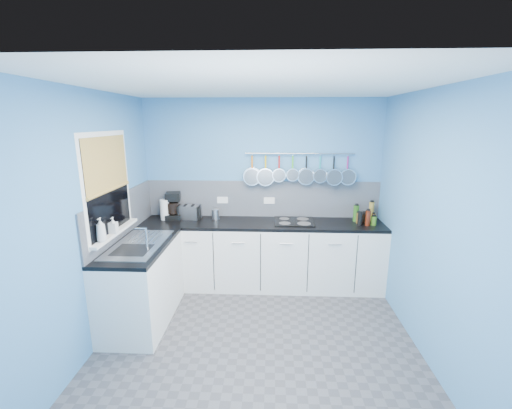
# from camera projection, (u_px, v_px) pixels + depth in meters

# --- Properties ---
(floor) EXTENTS (3.20, 3.00, 0.02)m
(floor) POSITION_uv_depth(u_px,v_px,m) (257.00, 339.00, 3.54)
(floor) COLOR #47474C
(floor) RESTS_ON ground
(ceiling) EXTENTS (3.20, 3.00, 0.02)m
(ceiling) POSITION_uv_depth(u_px,v_px,m) (258.00, 84.00, 2.94)
(ceiling) COLOR white
(ceiling) RESTS_ON ground
(wall_back) EXTENTS (3.20, 0.02, 2.50)m
(wall_back) POSITION_uv_depth(u_px,v_px,m) (262.00, 191.00, 4.71)
(wall_back) COLOR #4481B7
(wall_back) RESTS_ON ground
(wall_front) EXTENTS (3.20, 0.02, 2.50)m
(wall_front) POSITION_uv_depth(u_px,v_px,m) (246.00, 307.00, 1.78)
(wall_front) COLOR #4481B7
(wall_front) RESTS_ON ground
(wall_left) EXTENTS (0.02, 3.00, 2.50)m
(wall_left) POSITION_uv_depth(u_px,v_px,m) (93.00, 221.00, 3.31)
(wall_left) COLOR #4481B7
(wall_left) RESTS_ON ground
(wall_right) EXTENTS (0.02, 3.00, 2.50)m
(wall_right) POSITION_uv_depth(u_px,v_px,m) (430.00, 226.00, 3.17)
(wall_right) COLOR #4481B7
(wall_right) RESTS_ON ground
(backsplash_back) EXTENTS (3.20, 0.02, 0.50)m
(backsplash_back) POSITION_uv_depth(u_px,v_px,m) (262.00, 199.00, 4.71)
(backsplash_back) COLOR slate
(backsplash_back) RESTS_ON wall_back
(backsplash_left) EXTENTS (0.02, 1.80, 0.50)m
(backsplash_left) POSITION_uv_depth(u_px,v_px,m) (123.00, 215.00, 3.92)
(backsplash_left) COLOR slate
(backsplash_left) RESTS_ON wall_left
(cabinet_run_back) EXTENTS (3.20, 0.60, 0.86)m
(cabinet_run_back) POSITION_uv_depth(u_px,v_px,m) (261.00, 255.00, 4.60)
(cabinet_run_back) COLOR silver
(cabinet_run_back) RESTS_ON ground
(worktop_back) EXTENTS (3.20, 0.60, 0.04)m
(worktop_back) POSITION_uv_depth(u_px,v_px,m) (261.00, 224.00, 4.49)
(worktop_back) COLOR black
(worktop_back) RESTS_ON cabinet_run_back
(cabinet_run_left) EXTENTS (0.60, 1.20, 0.86)m
(cabinet_run_left) POSITION_uv_depth(u_px,v_px,m) (142.00, 284.00, 3.79)
(cabinet_run_left) COLOR silver
(cabinet_run_left) RESTS_ON ground
(worktop_left) EXTENTS (0.60, 1.20, 0.04)m
(worktop_left) POSITION_uv_depth(u_px,v_px,m) (139.00, 246.00, 3.68)
(worktop_left) COLOR black
(worktop_left) RESTS_ON cabinet_run_left
(window_frame) EXTENTS (0.01, 1.00, 1.10)m
(window_frame) POSITION_uv_depth(u_px,v_px,m) (108.00, 185.00, 3.53)
(window_frame) COLOR white
(window_frame) RESTS_ON wall_left
(window_glass) EXTENTS (0.01, 0.90, 1.00)m
(window_glass) POSITION_uv_depth(u_px,v_px,m) (108.00, 185.00, 3.53)
(window_glass) COLOR black
(window_glass) RESTS_ON wall_left
(bamboo_blind) EXTENTS (0.01, 0.90, 0.55)m
(bamboo_blind) POSITION_uv_depth(u_px,v_px,m) (107.00, 164.00, 3.48)
(bamboo_blind) COLOR tan
(bamboo_blind) RESTS_ON wall_left
(window_sill) EXTENTS (0.10, 0.98, 0.03)m
(window_sill) POSITION_uv_depth(u_px,v_px,m) (115.00, 232.00, 3.65)
(window_sill) COLOR white
(window_sill) RESTS_ON wall_left
(sink_unit) EXTENTS (0.50, 0.95, 0.01)m
(sink_unit) POSITION_uv_depth(u_px,v_px,m) (139.00, 244.00, 3.67)
(sink_unit) COLOR silver
(sink_unit) RESTS_ON worktop_left
(mixer_tap) EXTENTS (0.12, 0.08, 0.26)m
(mixer_tap) POSITION_uv_depth(u_px,v_px,m) (147.00, 239.00, 3.46)
(mixer_tap) COLOR silver
(mixer_tap) RESTS_ON worktop_left
(socket_left) EXTENTS (0.15, 0.01, 0.09)m
(socket_left) POSITION_uv_depth(u_px,v_px,m) (223.00, 200.00, 4.72)
(socket_left) COLOR white
(socket_left) RESTS_ON backsplash_back
(socket_right) EXTENTS (0.15, 0.01, 0.09)m
(socket_right) POSITION_uv_depth(u_px,v_px,m) (269.00, 201.00, 4.70)
(socket_right) COLOR white
(socket_right) RESTS_ON backsplash_back
(pot_rail) EXTENTS (1.45, 0.02, 0.02)m
(pot_rail) POSITION_uv_depth(u_px,v_px,m) (300.00, 154.00, 4.50)
(pot_rail) COLOR silver
(pot_rail) RESTS_ON wall_back
(soap_bottle_a) EXTENTS (0.10, 0.10, 0.24)m
(soap_bottle_a) POSITION_uv_depth(u_px,v_px,m) (101.00, 230.00, 3.31)
(soap_bottle_a) COLOR white
(soap_bottle_a) RESTS_ON window_sill
(soap_bottle_b) EXTENTS (0.08, 0.08, 0.17)m
(soap_bottle_b) POSITION_uv_depth(u_px,v_px,m) (113.00, 225.00, 3.56)
(soap_bottle_b) COLOR white
(soap_bottle_b) RESTS_ON window_sill
(paper_towel) EXTENTS (0.12, 0.12, 0.27)m
(paper_towel) POSITION_uv_depth(u_px,v_px,m) (165.00, 210.00, 4.58)
(paper_towel) COLOR white
(paper_towel) RESTS_ON worktop_back
(coffee_maker) EXTENTS (0.23, 0.25, 0.36)m
(coffee_maker) POSITION_uv_depth(u_px,v_px,m) (173.00, 206.00, 4.62)
(coffee_maker) COLOR black
(coffee_maker) RESTS_ON worktop_back
(toaster) EXTENTS (0.31, 0.22, 0.18)m
(toaster) POSITION_uv_depth(u_px,v_px,m) (189.00, 212.00, 4.63)
(toaster) COLOR silver
(toaster) RESTS_ON worktop_back
(canister) EXTENTS (0.10, 0.10, 0.14)m
(canister) POSITION_uv_depth(u_px,v_px,m) (215.00, 214.00, 4.60)
(canister) COLOR silver
(canister) RESTS_ON worktop_back
(hob) EXTENTS (0.52, 0.45, 0.01)m
(hob) POSITION_uv_depth(u_px,v_px,m) (294.00, 222.00, 4.49)
(hob) COLOR black
(hob) RESTS_ON worktop_back
(pan_0) EXTENTS (0.24, 0.07, 0.43)m
(pan_0) POSITION_uv_depth(u_px,v_px,m) (252.00, 170.00, 4.57)
(pan_0) COLOR silver
(pan_0) RESTS_ON pot_rail
(pan_1) EXTENTS (0.24, 0.07, 0.43)m
(pan_1) POSITION_uv_depth(u_px,v_px,m) (266.00, 170.00, 4.56)
(pan_1) COLOR silver
(pan_1) RESTS_ON pot_rail
(pan_2) EXTENTS (0.19, 0.09, 0.38)m
(pan_2) POSITION_uv_depth(u_px,v_px,m) (279.00, 168.00, 4.55)
(pan_2) COLOR silver
(pan_2) RESTS_ON pot_rail
(pan_3) EXTENTS (0.17, 0.08, 0.36)m
(pan_3) POSITION_uv_depth(u_px,v_px,m) (293.00, 167.00, 4.54)
(pan_3) COLOR silver
(pan_3) RESTS_ON pot_rail
(pan_4) EXTENTS (0.23, 0.06, 0.42)m
(pan_4) POSITION_uv_depth(u_px,v_px,m) (306.00, 169.00, 4.53)
(pan_4) COLOR silver
(pan_4) RESTS_ON pot_rail
(pan_5) EXTENTS (0.19, 0.09, 0.38)m
(pan_5) POSITION_uv_depth(u_px,v_px,m) (320.00, 168.00, 4.52)
(pan_5) COLOR silver
(pan_5) RESTS_ON pot_rail
(pan_6) EXTENTS (0.22, 0.12, 0.41)m
(pan_6) POSITION_uv_depth(u_px,v_px,m) (334.00, 169.00, 4.52)
(pan_6) COLOR silver
(pan_6) RESTS_ON pot_rail
(pan_7) EXTENTS (0.22, 0.10, 0.41)m
(pan_7) POSITION_uv_depth(u_px,v_px,m) (347.00, 169.00, 4.51)
(pan_7) COLOR silver
(pan_7) RESTS_ON pot_rail
(condiment_0) EXTENTS (0.07, 0.07, 0.26)m
(condiment_0) POSITION_uv_depth(u_px,v_px,m) (371.00, 211.00, 4.53)
(condiment_0) COLOR olive
(condiment_0) RESTS_ON worktop_back
(condiment_1) EXTENTS (0.06, 0.06, 0.11)m
(condiment_1) POSITION_uv_depth(u_px,v_px,m) (364.00, 217.00, 4.52)
(condiment_1) COLOR brown
(condiment_1) RESTS_ON worktop_back
(condiment_2) EXTENTS (0.07, 0.07, 0.22)m
(condiment_2) POSITION_uv_depth(u_px,v_px,m) (356.00, 213.00, 4.51)
(condiment_2) COLOR #265919
(condiment_2) RESTS_ON worktop_back
(condiment_3) EXTENTS (0.05, 0.05, 0.13)m
(condiment_3) POSITION_uv_depth(u_px,v_px,m) (373.00, 219.00, 4.43)
(condiment_3) COLOR #8C5914
(condiment_3) RESTS_ON worktop_back
(condiment_4) EXTENTS (0.06, 0.06, 0.12)m
(condiment_4) POSITION_uv_depth(u_px,v_px,m) (364.00, 218.00, 4.44)
(condiment_4) COLOR black
(condiment_4) RESTS_ON worktop_back
(condiment_5) EXTENTS (0.05, 0.05, 0.14)m
(condiment_5) POSITION_uv_depth(u_px,v_px,m) (358.00, 218.00, 4.42)
(condiment_5) COLOR brown
(condiment_5) RESTS_ON worktop_back
(condiment_6) EXTENTS (0.07, 0.07, 0.11)m
(condiment_6) POSITION_uv_depth(u_px,v_px,m) (374.00, 221.00, 4.35)
(condiment_6) COLOR #3F721E
(condiment_6) RESTS_ON worktop_back
(condiment_7) EXTENTS (0.06, 0.06, 0.20)m
(condiment_7) POSITION_uv_depth(u_px,v_px,m) (368.00, 218.00, 4.32)
(condiment_7) COLOR #4C190C
(condiment_7) RESTS_ON worktop_back
(condiment_8) EXTENTS (0.06, 0.06, 0.16)m
(condiment_8) POSITION_uv_depth(u_px,v_px,m) (360.00, 219.00, 4.33)
(condiment_8) COLOR black
(condiment_8) RESTS_ON worktop_back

